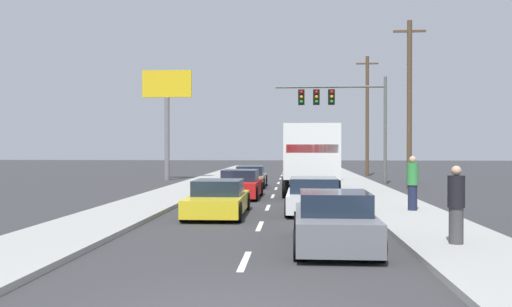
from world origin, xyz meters
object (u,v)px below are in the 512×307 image
object	(u,v)px
car_yellow	(218,199)
pedestrian_near_corner	(456,205)
car_tan	(251,177)
traffic_signal_mast	(335,104)
utility_pole_mid	(409,102)
roadside_billboard	(167,104)
car_white	(314,196)
pedestrian_mid_block	(413,183)
car_red	(240,185)
car_gray	(334,222)
box_truck	(310,155)
utility_pole_far	(367,115)

from	to	relation	value
car_yellow	pedestrian_near_corner	xyz separation A→B (m)	(6.27, -5.95, 0.48)
car_tan	traffic_signal_mast	bearing A→B (deg)	27.88
utility_pole_mid	roadside_billboard	xyz separation A→B (m)	(-15.57, 7.56, 0.65)
car_white	pedestrian_mid_block	xyz separation A→B (m)	(3.42, -0.23, 0.51)
utility_pole_mid	pedestrian_mid_block	distance (m)	12.58
car_tan	traffic_signal_mast	size ratio (longest dim) A/B	0.60
roadside_billboard	car_red	bearing A→B (deg)	-63.96
car_gray	utility_pole_mid	xyz separation A→B (m)	(5.55, 18.35, 4.27)
car_tan	box_truck	size ratio (longest dim) A/B	0.48
car_tan	traffic_signal_mast	world-z (taller)	traffic_signal_mast
car_red	traffic_signal_mast	xyz separation A→B (m)	(5.06, 9.71, 4.51)
car_yellow	traffic_signal_mast	bearing A→B (deg)	72.27
car_yellow	utility_pole_mid	bearing A→B (deg)	54.06
car_tan	pedestrian_mid_block	world-z (taller)	pedestrian_mid_block
roadside_billboard	pedestrian_mid_block	bearing A→B (deg)	-55.62
box_truck	roadside_billboard	world-z (taller)	roadside_billboard
box_truck	car_tan	bearing A→B (deg)	126.28
box_truck	car_gray	xyz separation A→B (m)	(0.10, -14.77, -1.36)
traffic_signal_mast	pedestrian_mid_block	world-z (taller)	traffic_signal_mast
car_tan	roadside_billboard	bearing A→B (deg)	134.97
car_tan	car_gray	distance (m)	19.66
car_tan	utility_pole_mid	distance (m)	10.03
utility_pole_far	pedestrian_mid_block	bearing A→B (deg)	-94.16
car_tan	box_truck	bearing A→B (deg)	-53.72
pedestrian_mid_block	car_white	bearing A→B (deg)	176.19
car_gray	utility_pole_mid	world-z (taller)	utility_pole_mid
utility_pole_mid	box_truck	bearing A→B (deg)	-147.64
car_gray	roadside_billboard	xyz separation A→B (m)	(-10.02, 25.91, 4.92)
car_tan	car_red	xyz separation A→B (m)	(0.07, -6.99, 0.02)
car_tan	box_truck	world-z (taller)	box_truck
box_truck	utility_pole_mid	distance (m)	7.30
car_tan	utility_pole_far	xyz separation A→B (m)	(8.55, 13.13, 4.48)
utility_pole_mid	pedestrian_near_corner	bearing A→B (deg)	-98.63
utility_pole_mid	pedestrian_near_corner	xyz separation A→B (m)	(-2.80, -18.46, -3.84)
roadside_billboard	pedestrian_near_corner	xyz separation A→B (m)	(12.77, -26.02, -4.49)
traffic_signal_mast	pedestrian_near_corner	distance (m)	22.56
traffic_signal_mast	utility_pole_far	bearing A→B (deg)	71.78
car_yellow	roadside_billboard	size ratio (longest dim) A/B	0.58
car_gray	pedestrian_mid_block	size ratio (longest dim) A/B	2.27
roadside_billboard	car_gray	bearing A→B (deg)	-68.86
pedestrian_mid_block	roadside_billboard	bearing A→B (deg)	124.38
car_yellow	traffic_signal_mast	world-z (taller)	traffic_signal_mast
car_yellow	utility_pole_mid	xyz separation A→B (m)	(9.07, 12.51, 4.32)
car_tan	car_yellow	size ratio (longest dim) A/B	0.91
car_red	utility_pole_far	xyz separation A→B (m)	(8.49, 20.12, 4.47)
car_white	pedestrian_mid_block	size ratio (longest dim) A/B	2.20
car_gray	pedestrian_mid_block	xyz separation A→B (m)	(3.21, 6.58, 0.50)
car_tan	car_gray	world-z (taller)	car_gray
car_red	car_gray	world-z (taller)	car_gray
pedestrian_near_corner	pedestrian_mid_block	bearing A→B (deg)	86.05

